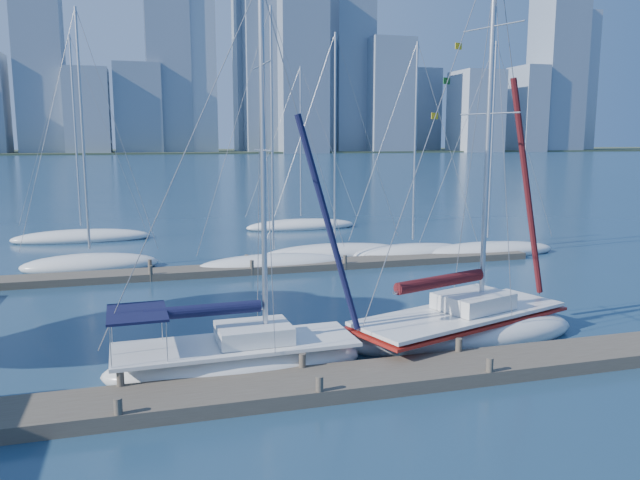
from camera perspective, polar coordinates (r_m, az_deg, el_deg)
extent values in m
plane|color=#18314E|center=(17.67, -0.87, -13.75)|extent=(700.00, 700.00, 0.00)
cube|color=#4A4236|center=(17.60, -0.87, -13.15)|extent=(26.00, 2.00, 0.40)
cube|color=#4A4236|center=(33.01, -4.76, -2.53)|extent=(30.00, 1.80, 0.36)
cube|color=#38472D|center=(335.81, -15.39, 7.75)|extent=(800.00, 100.00, 1.50)
ellipsoid|color=silver|center=(19.15, -7.65, -11.25)|extent=(7.80, 2.78, 1.36)
cube|color=silver|center=(18.94, -7.69, -9.45)|extent=(7.23, 2.56, 0.11)
cube|color=silver|center=(18.93, -6.08, -8.42)|extent=(2.22, 1.71, 0.50)
cylinder|color=silver|center=(18.14, -5.22, 6.54)|extent=(0.16, 0.16, 10.31)
cylinder|color=silver|center=(18.50, -10.60, -6.61)|extent=(3.66, 0.21, 0.09)
cylinder|color=black|center=(18.48, -10.61, -6.34)|extent=(3.38, 0.47, 0.36)
cube|color=black|center=(18.33, -16.40, -6.40)|extent=(1.70, 2.20, 0.07)
ellipsoid|color=silver|center=(22.34, 12.69, -8.30)|extent=(9.10, 5.43, 1.52)
cube|color=silver|center=(22.14, 12.75, -6.55)|extent=(8.42, 5.01, 0.12)
cube|color=silver|center=(22.49, 13.84, -5.41)|extent=(2.89, 2.51, 0.56)
cylinder|color=silver|center=(22.09, 15.14, 9.51)|extent=(0.18, 0.18, 12.23)
cylinder|color=silver|center=(21.13, 10.95, -4.00)|extent=(3.92, 1.39, 0.10)
cylinder|color=#430E14|center=(21.10, 10.96, -3.73)|extent=(3.70, 1.58, 0.40)
cube|color=maroon|center=(22.19, 12.74, -6.98)|extent=(8.63, 5.18, 0.10)
ellipsoid|color=silver|center=(35.57, -20.24, -2.15)|extent=(7.33, 3.25, 1.22)
cylinder|color=silver|center=(34.94, -20.89, 9.28)|extent=(0.13, 0.13, 12.34)
ellipsoid|color=silver|center=(33.60, -4.26, -2.26)|extent=(8.34, 2.92, 1.16)
cylinder|color=silver|center=(32.93, -4.41, 9.91)|extent=(0.13, 0.13, 12.48)
ellipsoid|color=silver|center=(36.64, 1.34, -1.26)|extent=(8.90, 3.65, 1.21)
cylinder|color=silver|center=(36.02, 1.38, 9.29)|extent=(0.13, 0.13, 11.66)
ellipsoid|color=silver|center=(37.20, 8.45, -1.21)|extent=(7.90, 4.48, 1.17)
cylinder|color=silver|center=(36.59, 8.70, 8.78)|extent=(0.13, 0.13, 11.22)
ellipsoid|color=silver|center=(38.75, 15.03, -1.01)|extent=(8.88, 2.43, 1.16)
cylinder|color=silver|center=(38.17, 15.45, 8.66)|extent=(0.13, 0.13, 11.34)
ellipsoid|color=silver|center=(45.52, -20.94, 0.19)|extent=(9.27, 5.66, 1.19)
cylinder|color=silver|center=(45.02, -21.47, 9.15)|extent=(0.13, 0.13, 12.48)
ellipsoid|color=silver|center=(48.30, -1.74, 1.28)|extent=(8.87, 4.24, 1.14)
cylinder|color=silver|center=(47.83, -1.78, 8.92)|extent=(0.12, 0.12, 11.19)
cube|color=gray|center=(328.28, -23.99, 10.80)|extent=(14.11, 17.61, 40.43)
cube|color=gray|center=(301.65, -20.47, 10.96)|extent=(18.80, 19.81, 37.72)
cube|color=slate|center=(302.68, -16.28, 11.42)|extent=(20.75, 16.86, 40.53)
cube|color=gray|center=(308.63, -11.55, 16.18)|extent=(20.01, 14.99, 90.19)
cube|color=gray|center=(327.24, -6.22, 15.51)|extent=(17.57, 17.46, 85.76)
cube|color=slate|center=(305.48, -1.68, 15.49)|extent=(22.28, 18.95, 80.17)
cube|color=gray|center=(325.47, 1.18, 12.87)|extent=(14.91, 17.11, 54.87)
cube|color=gray|center=(319.44, 6.29, 12.93)|extent=(21.84, 18.80, 55.41)
cube|color=slate|center=(359.02, 9.16, 11.62)|extent=(17.77, 17.52, 44.81)
cube|color=gray|center=(339.61, 14.04, 11.30)|extent=(21.52, 23.94, 41.19)
cube|color=gray|center=(355.82, 18.37, 11.26)|extent=(13.22, 21.38, 44.47)
cube|color=slate|center=(371.25, 20.83, 14.59)|extent=(22.35, 23.60, 90.38)
cube|color=gray|center=(402.49, 22.31, 13.20)|extent=(17.84, 17.08, 78.66)
cube|color=slate|center=(311.64, -24.40, 16.71)|extent=(19.74, 18.00, 103.27)
cube|color=slate|center=(309.42, -13.80, 17.47)|extent=(19.73, 18.00, 104.99)
cube|color=slate|center=(314.31, -5.18, 17.03)|extent=(19.23, 18.00, 99.23)
cube|color=slate|center=(324.97, 2.95, 15.58)|extent=(19.33, 18.00, 85.48)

